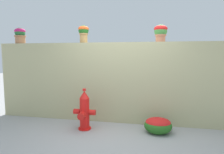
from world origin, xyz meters
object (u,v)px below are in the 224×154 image
Objects in this scene: potted_plant_2 at (161,32)px; fire_hydrant at (84,111)px; potted_plant_1 at (84,32)px; potted_plant_0 at (20,35)px; flower_bush_left at (158,125)px.

potted_plant_2 reaches higher than fire_hydrant.
potted_plant_1 is 1.10× the size of potted_plant_2.
potted_plant_1 is 0.48× the size of fire_hydrant.
potted_plant_1 is at bearing 0.67° from potted_plant_0.
potted_plant_2 is 2.42m from fire_hydrant.
potted_plant_2 is at bearing -0.43° from potted_plant_0.
potted_plant_0 is 3.54m from potted_plant_2.
potted_plant_1 reaches higher than flower_bush_left.
potted_plant_0 is at bearing -179.33° from potted_plant_1.
potted_plant_0 is 0.97× the size of potted_plant_1.
potted_plant_1 is 1.82m from potted_plant_2.
fire_hydrant is (-1.56, -0.70, -1.71)m from potted_plant_2.
potted_plant_0 is 1.72m from potted_plant_1.
fire_hydrant is at bearing -71.11° from potted_plant_1.
potted_plant_0 is at bearing 170.12° from flower_bush_left.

